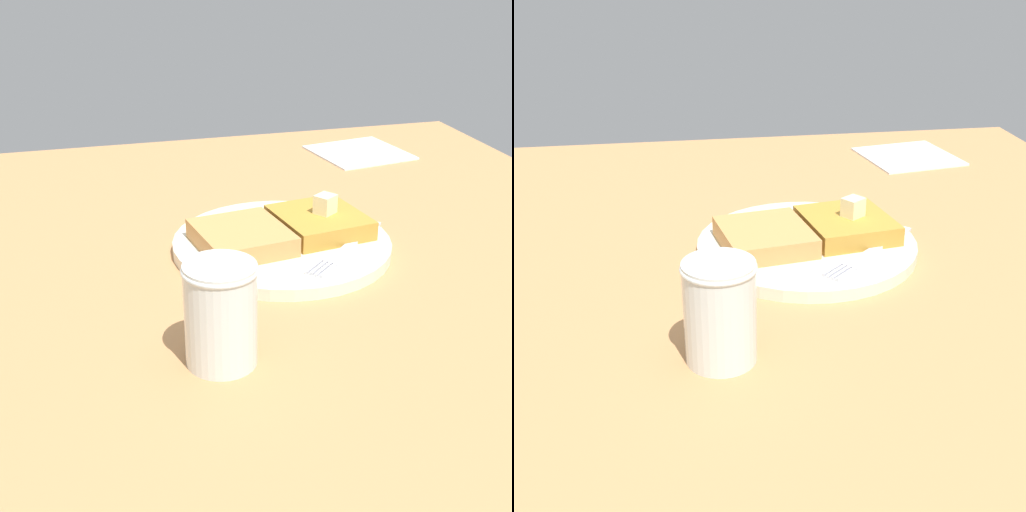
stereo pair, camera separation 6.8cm
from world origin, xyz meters
TOP-DOWN VIEW (x-y plane):
  - table_surface at (0.00, 0.00)cm, footprint 92.10×92.10cm
  - plate at (-0.86, 1.12)cm, footprint 24.34×24.34cm
  - toast_slice_left at (-5.67, 0.38)cm, footprint 10.73×11.42cm
  - toast_slice_middle at (3.94, 1.86)cm, footprint 10.73×11.42cm
  - butter_pat_primary at (-6.31, 0.32)cm, footprint 2.87×2.82cm
  - fork at (-6.30, 6.10)cm, footprint 12.74×11.90cm
  - syrup_jar at (10.58, 21.19)cm, footprint 6.27×6.27cm
  - napkin at (-23.74, -30.96)cm, footprint 15.52×15.42cm

SIDE VIEW (x-z plane):
  - table_surface at x=0.00cm, z-range 0.00..2.86cm
  - napkin at x=-23.74cm, z-range 2.86..3.16cm
  - plate at x=-0.86cm, z-range 2.96..4.29cm
  - fork at x=-6.30cm, z-range 4.19..4.55cm
  - toast_slice_left at x=-5.67cm, z-range 4.19..6.34cm
  - toast_slice_middle at x=3.94cm, z-range 4.19..6.34cm
  - syrup_jar at x=10.58cm, z-range 2.64..11.62cm
  - butter_pat_primary at x=-6.31cm, z-range 6.34..8.49cm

